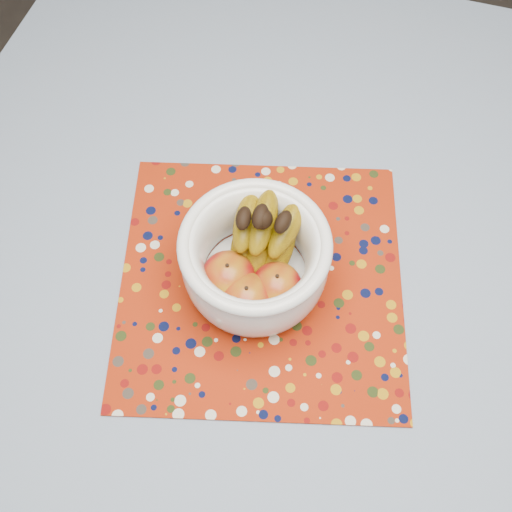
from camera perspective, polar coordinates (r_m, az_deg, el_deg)
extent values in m
plane|color=#2D2826|center=(1.59, 3.41, -14.22)|extent=(4.00, 4.00, 0.00)
cube|color=brown|center=(0.90, 5.87, -3.46)|extent=(1.20, 1.20, 0.04)
cylinder|color=brown|center=(1.59, -9.84, 12.98)|extent=(0.06, 0.06, 0.71)
cube|color=slate|center=(0.88, 6.02, -2.79)|extent=(1.32, 1.32, 0.01)
cube|color=#942008|center=(0.87, 0.50, -2.32)|extent=(0.49, 0.49, 0.00)
cylinder|color=white|center=(0.86, -0.10, -2.29)|extent=(0.10, 0.10, 0.01)
cylinder|color=white|center=(0.85, -0.10, -2.00)|extent=(0.15, 0.15, 0.01)
torus|color=white|center=(0.76, -0.11, 1.15)|extent=(0.20, 0.20, 0.02)
ellipsoid|color=maroon|center=(0.81, -2.66, -1.98)|extent=(0.07, 0.07, 0.07)
ellipsoid|color=maroon|center=(0.80, 1.97, -2.92)|extent=(0.07, 0.07, 0.06)
ellipsoid|color=maroon|center=(0.80, -0.89, -4.06)|extent=(0.07, 0.07, 0.06)
sphere|color=black|center=(0.76, 0.60, 3.56)|extent=(0.03, 0.03, 0.03)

